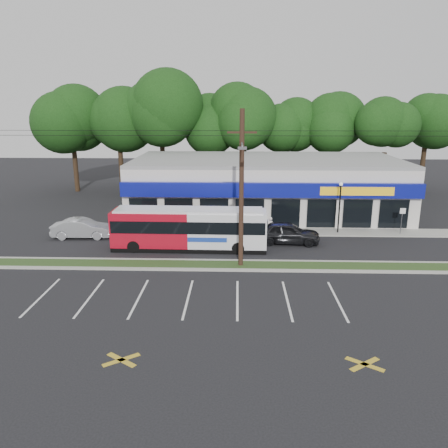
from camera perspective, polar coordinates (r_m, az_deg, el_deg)
ground at (r=27.88m, az=-4.02°, el=-6.20°), size 120.00×120.00×0.00m
grass_strip at (r=28.78m, az=-3.82°, el=-5.36°), size 40.00×1.60×0.12m
curb_south at (r=27.99m, az=-3.99°, el=-5.96°), size 40.00×0.25×0.14m
curb_north at (r=29.57m, az=-3.67°, el=-4.76°), size 40.00×0.25×0.14m
sidewalk at (r=36.32m, az=5.27°, el=-0.99°), size 32.00×2.20×0.10m
strip_mall at (r=42.48m, az=5.50°, el=5.01°), size 25.00×12.55×5.30m
utility_pole at (r=27.15m, az=1.94°, el=5.14°), size 50.00×2.77×10.00m
lamp_post at (r=36.35m, az=14.89°, el=2.84°), size 0.30×0.30×4.25m
sign_post at (r=37.83m, az=22.24°, el=0.94°), size 0.45×0.10×2.23m
tree_line at (r=51.84m, az=3.27°, el=13.33°), size 46.76×6.76×11.83m
metrobus at (r=31.69m, az=-4.54°, el=-0.51°), size 11.19×2.53×3.00m
car_dark at (r=33.44m, az=8.25°, el=-1.12°), size 5.04×2.33×1.67m
car_silver at (r=36.26m, az=-18.03°, el=-0.54°), size 4.73×1.86×1.53m
pedestrian_a at (r=34.82m, az=6.01°, el=-0.39°), size 0.71×0.62×1.65m
pedestrian_b at (r=35.41m, az=1.37°, el=-0.00°), size 0.88×0.71×1.70m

